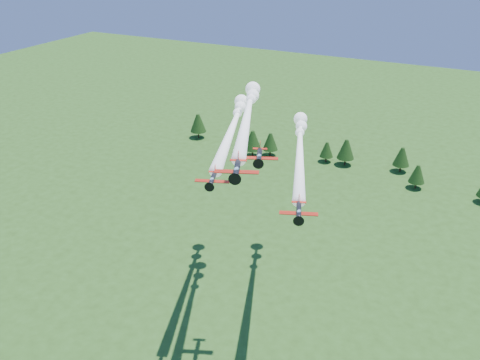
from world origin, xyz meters
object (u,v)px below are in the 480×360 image
at_px(plane_lead, 248,112).
at_px(plane_slot, 259,156).
at_px(plane_right, 300,147).
at_px(plane_left, 233,125).

bearing_deg(plane_lead, plane_slot, -78.17).
height_order(plane_right, plane_slot, plane_slot).
relative_size(plane_lead, plane_right, 0.93).
xyz_separation_m(plane_lead, plane_right, (7.90, 12.57, -11.33)).
bearing_deg(plane_left, plane_right, 1.33).
distance_m(plane_lead, plane_right, 18.68).
relative_size(plane_left, plane_right, 0.94).
xyz_separation_m(plane_left, plane_right, (14.97, 5.68, -4.99)).
bearing_deg(plane_slot, plane_right, 70.03).
bearing_deg(plane_slot, plane_left, 106.68).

